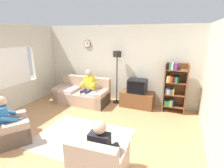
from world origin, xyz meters
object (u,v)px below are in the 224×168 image
at_px(person_on_couch, 88,86).
at_px(person_in_left_armchair, 9,117).
at_px(bookshelf, 174,86).
at_px(person_in_right_armchair, 102,146).
at_px(armchair_near_bookshelf, 100,165).
at_px(floor_lamp, 117,63).
at_px(tv, 137,86).
at_px(armchair_near_window, 6,131).
at_px(tv_stand, 137,99).
at_px(couch, 82,94).

bearing_deg(person_on_couch, person_in_left_armchair, -103.39).
bearing_deg(bookshelf, person_in_right_armchair, -106.17).
relative_size(armchair_near_bookshelf, person_in_right_armchair, 0.82).
bearing_deg(floor_lamp, bookshelf, -0.97).
bearing_deg(person_in_left_armchair, bookshelf, 42.77).
distance_m(floor_lamp, person_in_left_armchair, 3.55).
distance_m(armchair_near_bookshelf, person_in_left_armchair, 2.44).
xyz_separation_m(bookshelf, person_in_left_armchair, (-3.34, -3.09, -0.23)).
bearing_deg(armchair_near_bookshelf, person_in_left_armchair, 173.87).
bearing_deg(tv, person_in_left_armchair, -126.45).
relative_size(armchair_near_window, armchair_near_bookshelf, 1.28).
distance_m(armchair_near_window, person_on_couch, 2.72).
distance_m(bookshelf, person_on_couch, 2.80).
height_order(floor_lamp, armchair_near_bookshelf, floor_lamp).
distance_m(tv, person_in_left_armchair, 3.74).
height_order(tv, armchair_near_bookshelf, tv).
bearing_deg(tv, tv_stand, 90.00).
bearing_deg(armchair_near_window, floor_lamp, 64.88).
relative_size(tv_stand, person_in_left_armchair, 0.98).
bearing_deg(armchair_near_bookshelf, bookshelf, 74.32).
distance_m(bookshelf, armchair_near_window, 4.68).
xyz_separation_m(couch, tv_stand, (1.92, 0.38, -0.05)).
relative_size(floor_lamp, armchair_near_window, 1.56).
relative_size(tv, person_in_right_armchair, 0.54).
xyz_separation_m(tv_stand, bookshelf, (1.13, 0.07, 0.57)).
bearing_deg(couch, tv, 10.60).
xyz_separation_m(armchair_near_window, armchair_near_bookshelf, (2.46, -0.19, 0.00)).
bearing_deg(person_in_left_armchair, person_in_right_armchair, -4.03).
relative_size(bookshelf, person_in_left_armchair, 1.42).
xyz_separation_m(couch, floor_lamp, (1.15, 0.48, 1.14)).
bearing_deg(tv_stand, floor_lamp, 172.69).
bearing_deg(person_in_right_armchair, armchair_near_bookshelf, -86.77).
bearing_deg(tv, floor_lamp, 170.90).
height_order(tv_stand, tv, tv).
distance_m(couch, armchair_near_window, 2.74).
xyz_separation_m(armchair_near_bookshelf, person_in_left_armchair, (-2.40, 0.26, 0.32)).
bearing_deg(person_in_right_armchair, bookshelf, 73.83).
bearing_deg(armchair_near_window, armchair_near_bookshelf, -4.33).
bearing_deg(floor_lamp, tv_stand, -7.31).
distance_m(tv, person_in_right_armchair, 3.18).
distance_m(couch, bookshelf, 3.12).
height_order(tv, floor_lamp, floor_lamp).
distance_m(tv_stand, floor_lamp, 1.42).
distance_m(tv_stand, person_on_couch, 1.74).
xyz_separation_m(tv_stand, person_in_left_armchair, (-2.22, -3.03, 0.34)).
height_order(floor_lamp, person_in_left_armchair, floor_lamp).
xyz_separation_m(tv, person_in_left_armchair, (-2.22, -3.00, -0.14)).
distance_m(armchair_near_bookshelf, person_on_couch, 3.35).
distance_m(tv, armchair_near_window, 3.85).
xyz_separation_m(tv, floor_lamp, (-0.77, 0.12, 0.71)).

